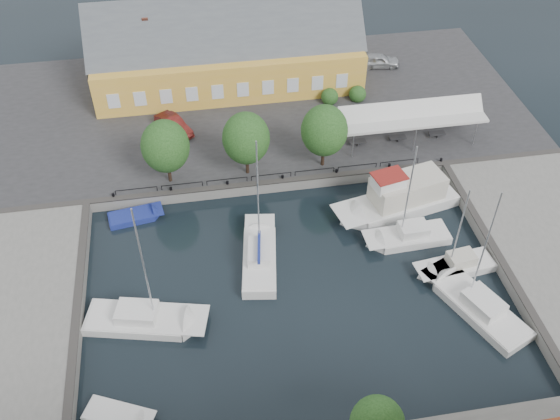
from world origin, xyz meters
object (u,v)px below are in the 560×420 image
Objects in this scene: car_red at (174,125)px; trawler at (400,199)px; east_boat_c at (477,307)px; tent_canopy at (411,117)px; west_boat_c at (144,321)px; east_boat_b at (456,267)px; launch_nw at (135,217)px; center_sailboat at (260,258)px; warehouse at (221,53)px; car_silver at (379,61)px; launch_sw at (118,417)px; east_boat_a at (408,238)px.

car_red is 0.40× the size of trawler.
east_boat_c is (21.29, -25.28, -1.52)m from car_red.
west_boat_c is (-25.61, -17.35, -3.42)m from tent_canopy.
east_boat_b is 1.86× the size of launch_nw.
trawler is 0.97× the size of west_boat_c.
west_boat_c is (-24.50, -1.22, -0.00)m from east_boat_b.
car_red is at bearing 108.63° from center_sailboat.
tent_canopy is at bearing 12.51° from launch_nw.
west_boat_c is at bearing -177.16° from east_boat_b.
warehouse is 6.14× the size of car_silver.
warehouse is 40.27m from launch_sw.
launch_nw is at bearing 173.67° from trawler.
trawler is at bearing 106.09° from east_boat_b.
warehouse is 6.05× the size of car_red.
west_boat_c is (-3.29, -22.42, -1.52)m from car_red.
center_sailboat is (0.24, -26.47, -4.06)m from warehouse.
tent_canopy is at bearing 42.18° from launch_sw.
trawler reaches higher than car_red.
tent_canopy reaches higher than car_red.
center_sailboat reaches higher than warehouse.
trawler is (-4.47, -22.38, -0.78)m from car_silver.
tent_canopy is at bearing 87.07° from east_boat_c.
tent_canopy is 20.92m from center_sailboat.
launch_sw is at bearing -152.18° from east_boat_a.
west_boat_c is (-24.57, 2.86, 0.00)m from east_boat_c.
east_boat_c is at bearing -88.98° from east_boat_b.
launch_nw is (1.00, 18.89, -0.00)m from launch_sw.
launch_sw is (-23.50, -12.40, -0.17)m from east_boat_a.
east_boat_c is at bearing -70.74° from east_boat_a.
center_sailboat reaches higher than launch_sw.
warehouse is 21.63m from tent_canopy.
warehouse is 26.11m from trawler.
warehouse is 37.68m from east_boat_c.
car_red is at bearing 136.81° from east_boat_a.
car_silver is (1.13, 14.00, -1.89)m from tent_canopy.
trawler is 2.39× the size of launch_sw.
west_boat_c is (-21.82, -5.02, -0.00)m from east_boat_a.
east_boat_c is at bearing -29.65° from launch_nw.
launch_nw is (-27.42, -19.83, -1.70)m from car_silver.
east_boat_b is at bearing -54.82° from east_boat_a.
east_boat_b is at bearing -12.98° from center_sailboat.
east_boat_b reaches higher than car_silver.
warehouse reaches higher than tent_canopy.
car_red is 0.40× the size of center_sailboat.
car_red is at bearing 135.02° from east_boat_b.
tent_canopy is 1.21× the size of east_boat_c.
car_silver is 0.95× the size of launch_nw.
east_boat_b is at bearing 91.02° from east_boat_c.
west_boat_c is (-26.74, -31.35, -1.53)m from car_silver.
trawler is 29.01m from launch_sw.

